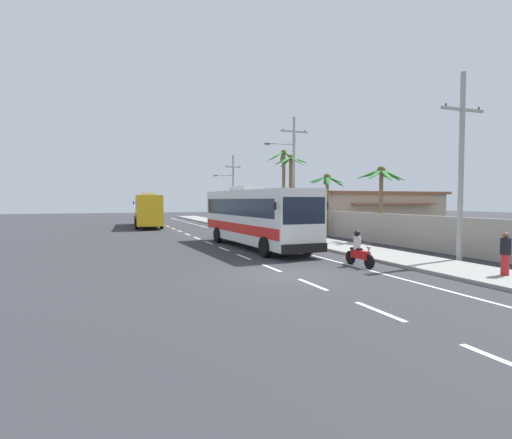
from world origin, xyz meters
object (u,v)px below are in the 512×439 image
at_px(motorcycle_beside_bus, 359,252).
at_px(pedestrian_far_walk, 264,223).
at_px(palm_fourth, 284,176).
at_px(palm_third, 327,189).
at_px(pedestrian_midwalk, 505,253).
at_px(utility_pole_mid, 293,171).
at_px(utility_pole_far, 232,187).
at_px(utility_pole_nearest, 461,164).
at_px(coach_bus_foreground, 255,215).
at_px(palm_second, 381,184).
at_px(roadside_building, 364,211).
at_px(pedestrian_near_kerb, 263,219).
at_px(motorcycle_trailing, 239,226).
at_px(coach_bus_far_lane, 148,209).
at_px(palm_nearest, 291,179).

xyz_separation_m(motorcycle_beside_bus, pedestrian_far_walk, (2.32, 16.84, 0.32)).
bearing_deg(palm_fourth, palm_third, -90.56).
distance_m(pedestrian_midwalk, utility_pole_mid, 21.44).
height_order(pedestrian_midwalk, utility_pole_mid, utility_pole_mid).
distance_m(motorcycle_beside_bus, utility_pole_far, 34.40).
relative_size(utility_pole_nearest, utility_pole_far, 1.03).
bearing_deg(utility_pole_far, coach_bus_foreground, -104.54).
bearing_deg(palm_second, utility_pole_nearest, -103.48).
relative_size(utility_pole_nearest, palm_second, 1.69).
bearing_deg(roadside_building, pedestrian_near_kerb, 163.67).
xyz_separation_m(motorcycle_trailing, palm_second, (6.57, -10.26, 3.27)).
bearing_deg(pedestrian_far_walk, coach_bus_far_lane, 113.19).
bearing_deg(coach_bus_far_lane, motorcycle_trailing, -62.44).
bearing_deg(coach_bus_foreground, pedestrian_near_kerb, 66.39).
xyz_separation_m(motorcycle_trailing, palm_third, (5.79, -4.58, 3.10)).
bearing_deg(roadside_building, utility_pole_far, 118.90).
xyz_separation_m(utility_pole_nearest, roadside_building, (8.35, 19.08, -2.71)).
distance_m(pedestrian_near_kerb, palm_fourth, 4.84).
relative_size(palm_third, palm_fourth, 0.64).
bearing_deg(roadside_building, utility_pole_mid, -167.92).
xyz_separation_m(utility_pole_nearest, utility_pole_far, (-0.16, 34.51, -0.07)).
bearing_deg(pedestrian_far_walk, motorcycle_beside_bus, -106.56).
xyz_separation_m(coach_bus_far_lane, palm_third, (12.10, -16.68, 1.87)).
height_order(coach_bus_far_lane, pedestrian_near_kerb, coach_bus_far_lane).
distance_m(coach_bus_far_lane, utility_pole_far, 11.71).
bearing_deg(palm_second, palm_third, 97.82).
bearing_deg(utility_pole_nearest, motorcycle_beside_bus, 172.39).
xyz_separation_m(motorcycle_beside_bus, pedestrian_midwalk, (3.28, -4.35, 0.32)).
distance_m(utility_pole_nearest, palm_nearest, 19.16).
distance_m(pedestrian_far_walk, roadside_building, 11.23).
bearing_deg(roadside_building, motorcycle_trailing, -177.52).
bearing_deg(pedestrian_midwalk, palm_nearest, -29.83).
height_order(utility_pole_nearest, utility_pole_far, utility_pole_nearest).
relative_size(pedestrian_near_kerb, utility_pole_far, 0.20).
bearing_deg(motorcycle_beside_bus, roadside_building, 53.95).
distance_m(motorcycle_beside_bus, palm_third, 14.99).
relative_size(motorcycle_trailing, palm_fourth, 0.25).
bearing_deg(coach_bus_foreground, palm_second, -3.46).
bearing_deg(pedestrian_far_walk, palm_second, -71.71).
relative_size(utility_pole_far, palm_fourth, 1.08).
relative_size(motorcycle_beside_bus, palm_third, 0.39).
xyz_separation_m(coach_bus_foreground, utility_pole_mid, (6.64, 8.46, 3.37)).
bearing_deg(motorcycle_trailing, palm_second, -57.38).
relative_size(coach_bus_foreground, palm_third, 2.40).
distance_m(coach_bus_foreground, palm_second, 9.05).
bearing_deg(motorcycle_trailing, palm_fourth, 33.10).
relative_size(pedestrian_midwalk, utility_pole_far, 0.19).
xyz_separation_m(motorcycle_beside_bus, roadside_building, (13.40, 18.41, 1.20)).
height_order(utility_pole_far, palm_third, utility_pole_far).
relative_size(pedestrian_near_kerb, utility_pole_mid, 0.17).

